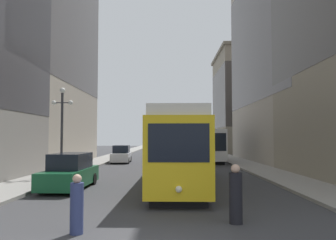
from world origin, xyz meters
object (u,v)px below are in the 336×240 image
streetcar (178,147)px  parked_car_left_near (70,172)px  transit_bus (205,144)px  pedestrian_crossing_far (77,206)px  pedestrian_crossing_near (236,196)px  lamp_post_left_near (62,118)px  parked_car_left_mid (121,155)px

streetcar → parked_car_left_near: size_ratio=2.83×
transit_bus → pedestrian_crossing_far: 29.16m
pedestrian_crossing_near → lamp_post_left_near: 14.87m
streetcar → transit_bus: size_ratio=1.20×
streetcar → pedestrian_crossing_near: 8.90m
parked_car_left_mid → pedestrian_crossing_near: 25.91m
streetcar → parked_car_left_near: 5.98m
parked_car_left_mid → lamp_post_left_near: (-1.90, -13.53, 3.06)m
streetcar → parked_car_left_mid: streetcar is taller
transit_bus → pedestrian_crossing_near: bearing=-96.2°
pedestrian_crossing_near → pedestrian_crossing_far: (-4.57, -1.14, -0.09)m
transit_bus → parked_car_left_near: bearing=-116.3°
parked_car_left_near → lamp_post_left_near: (-1.90, 4.40, 3.06)m
pedestrian_crossing_near → lamp_post_left_near: lamp_post_left_near is taller
pedestrian_crossing_far → lamp_post_left_near: 13.66m
parked_car_left_near → pedestrian_crossing_near: size_ratio=2.78×
transit_bus → lamp_post_left_near: 19.43m
pedestrian_crossing_near → lamp_post_left_near: (-9.09, 11.36, 3.06)m
transit_bus → parked_car_left_near: transit_bus is taller
parked_car_left_near → lamp_post_left_near: size_ratio=0.88×
parked_car_left_near → lamp_post_left_near: bearing=114.7°
streetcar → parked_car_left_near: bearing=-162.2°
streetcar → transit_bus: bearing=80.3°
streetcar → pedestrian_crossing_near: size_ratio=7.87×
lamp_post_left_near → parked_car_left_near: bearing=-66.6°
streetcar → parked_car_left_near: streetcar is taller
pedestrian_crossing_far → parked_car_left_near: bearing=-62.3°
parked_car_left_near → parked_car_left_mid: (-0.00, 17.93, -0.00)m
pedestrian_crossing_far → parked_car_left_mid: bearing=-74.4°
parked_car_left_mid → pedestrian_crossing_far: size_ratio=2.83×
parked_car_left_near → pedestrian_crossing_far: parked_car_left_near is taller
transit_bus → streetcar: bearing=-102.8°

